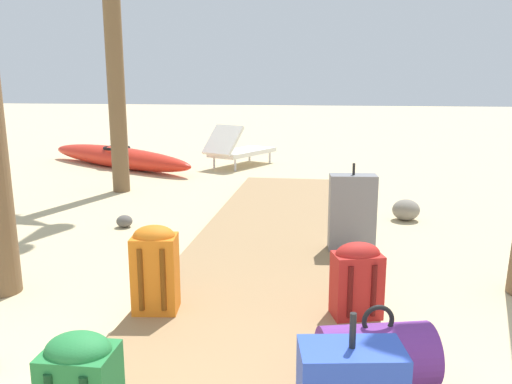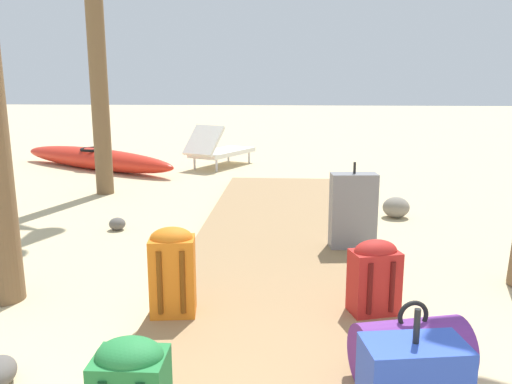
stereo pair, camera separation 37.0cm
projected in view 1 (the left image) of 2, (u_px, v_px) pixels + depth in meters
The scene contains 10 objects.
ground_plane at pixel (264, 293), 4.06m from camera, with size 60.00×60.00×0.00m, color #D1BA8C.
boardwalk at pixel (275, 257), 4.76m from camera, with size 1.64×7.32×0.08m, color #9E7A51.
backpack_orange at pixel (155, 267), 3.50m from camera, with size 0.31×0.27×0.59m.
duffel_bag_purple at pixel (376, 356), 2.65m from camera, with size 0.62×0.46×0.44m.
backpack_red at pixel (357, 278), 3.43m from camera, with size 0.35×0.28×0.50m.
suitcase_grey at pixel (352, 212), 4.78m from camera, with size 0.43×0.23×0.79m.
lounge_chair at pixel (238, 149), 9.85m from camera, with size 1.22×1.64×0.79m.
kayak at pixel (117, 157), 9.82m from camera, with size 3.57×2.37×0.39m.
rock_right_mid at pixel (406, 210), 6.14m from camera, with size 0.31×0.29×0.24m, color gray.
rock_left_mid at pixel (124, 221), 5.86m from camera, with size 0.18×0.17×0.14m, color #5B5651.
Camera 1 is at (0.48, -0.85, 1.59)m, focal length 37.45 mm.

